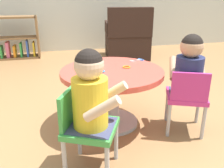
{
  "coord_description": "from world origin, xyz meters",
  "views": [
    {
      "loc": [
        -0.45,
        -1.83,
        1.08
      ],
      "look_at": [
        0.0,
        0.0,
        0.37
      ],
      "focal_mm": 39.35,
      "sensor_mm": 36.0,
      "label": 1
    }
  ],
  "objects": [
    {
      "name": "ground_plane",
      "position": [
        0.0,
        0.0,
        0.0
      ],
      "size": [
        10.0,
        10.0,
        0.0
      ],
      "primitive_type": "plane",
      "color": "#9E7247"
    },
    {
      "name": "cookie_cutter_1",
      "position": [
        0.13,
        0.03,
        0.49
      ],
      "size": [
        0.06,
        0.06,
        0.01
      ],
      "primitive_type": "torus",
      "color": "orange",
      "rests_on": "craft_table"
    },
    {
      "name": "armchair_dark",
      "position": [
        0.79,
        2.15,
        0.31
      ],
      "size": [
        0.8,
        0.81,
        0.85
      ],
      "color": "black",
      "rests_on": "ground"
    },
    {
      "name": "seated_child_left",
      "position": [
        -0.26,
        -0.54,
        0.53
      ],
      "size": [
        0.43,
        0.39,
        0.51
      ],
      "color": "#3F4772",
      "rests_on": "ground"
    },
    {
      "name": "cookie_cutter_0",
      "position": [
        -0.14,
        -0.25,
        0.49
      ],
      "size": [
        0.06,
        0.06,
        0.01
      ],
      "primitive_type": "torus",
      "color": "#D83FA5",
      "rests_on": "craft_table"
    },
    {
      "name": "bookshelf_low",
      "position": [
        -1.14,
        2.55,
        0.3
      ],
      "size": [
        0.93,
        0.28,
        0.7
      ],
      "color": "olive",
      "rests_on": "ground"
    },
    {
      "name": "rolling_pin",
      "position": [
        -0.2,
        -0.06,
        0.51
      ],
      "size": [
        0.14,
        0.2,
        0.05
      ],
      "color": "#3F72CC",
      "rests_on": "craft_table"
    },
    {
      "name": "cookie_cutter_2",
      "position": [
        -0.09,
        -0.03,
        0.49
      ],
      "size": [
        0.05,
        0.05,
        0.01
      ],
      "primitive_type": "torus",
      "color": "#3F99D8",
      "rests_on": "craft_table"
    },
    {
      "name": "child_chair_left",
      "position": [
        -0.29,
        -0.52,
        0.31
      ],
      "size": [
        0.4,
        0.4,
        0.54
      ],
      "color": "#B7B7BC",
      "rests_on": "ground"
    },
    {
      "name": "seated_child_right",
      "position": [
        0.55,
        -0.23,
        0.53
      ],
      "size": [
        0.38,
        0.42,
        0.51
      ],
      "color": "#3F4772",
      "rests_on": "ground"
    },
    {
      "name": "child_chair_right",
      "position": [
        0.54,
        -0.26,
        0.31
      ],
      "size": [
        0.39,
        0.39,
        0.54
      ],
      "color": "#B7B7BC",
      "rests_on": "ground"
    },
    {
      "name": "playdough_blob_0",
      "position": [
        -0.2,
        0.14,
        0.49
      ],
      "size": [
        0.14,
        0.14,
        0.01
      ],
      "primitive_type": "cylinder",
      "color": "#CC99E5",
      "rests_on": "craft_table"
    },
    {
      "name": "craft_scissors",
      "position": [
        0.3,
        0.22,
        0.49
      ],
      "size": [
        0.14,
        0.09,
        0.01
      ],
      "color": "silver",
      "rests_on": "craft_table"
    },
    {
      "name": "craft_table",
      "position": [
        0.0,
        0.0,
        0.36
      ],
      "size": [
        0.83,
        0.83,
        0.49
      ],
      "color": "silver",
      "rests_on": "ground"
    }
  ]
}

